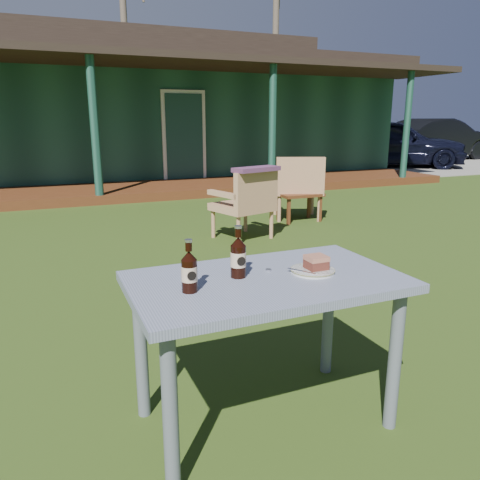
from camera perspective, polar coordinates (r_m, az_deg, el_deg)
name	(u,v)px	position (r m, az deg, el deg)	size (l,w,h in m)	color
ground	(176,303)	(3.74, -7.86, -7.62)	(80.00, 80.00, 0.00)	#334916
pavilion	(73,111)	(12.78, -19.70, 14.59)	(15.80, 8.30, 3.45)	#194335
gravel_strip	(419,164)	(16.49, 21.03, 8.68)	(9.00, 6.00, 0.02)	gray
tree_mid	(125,39)	(22.45, -13.84, 22.65)	(0.28, 0.28, 9.50)	brown
tree_right	(276,26)	(23.21, 4.39, 24.59)	(0.28, 0.28, 11.00)	brown
car_near	(391,143)	(15.10, 17.94, 11.20)	(1.70, 4.23, 1.44)	black
car_far	(437,139)	(18.41, 22.91, 11.23)	(1.52, 4.37, 1.44)	black
cafe_table	(266,299)	(2.11, 3.20, -7.18)	(1.20, 0.70, 0.72)	slate
plate	(313,271)	(2.16, 8.84, -3.70)	(0.20, 0.20, 0.01)	silver
cake_slice	(316,262)	(2.16, 9.28, -2.68)	(0.09, 0.09, 0.06)	#58261C
fork	(301,271)	(2.12, 7.49, -3.80)	(0.01, 0.14, 0.00)	silver
cola_bottle_near	(238,257)	(2.05, -0.21, -2.06)	(0.07, 0.07, 0.23)	black
cola_bottle_far	(189,271)	(1.89, -6.20, -3.79)	(0.06, 0.07, 0.22)	black
bottle_cap	(269,270)	(2.16, 3.50, -3.67)	(0.03, 0.03, 0.01)	silver
armchair_left	(247,201)	(5.54, 0.82, 4.78)	(0.75, 0.73, 0.83)	tan
armchair_right	(298,184)	(6.74, 7.09, 6.77)	(0.85, 0.82, 0.90)	tan
floral_throw	(256,169)	(5.36, 2.02, 8.63)	(0.58, 0.21, 0.05)	#603357
side_table	(299,197)	(6.64, 7.26, 5.20)	(0.60, 0.40, 0.40)	#552B14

